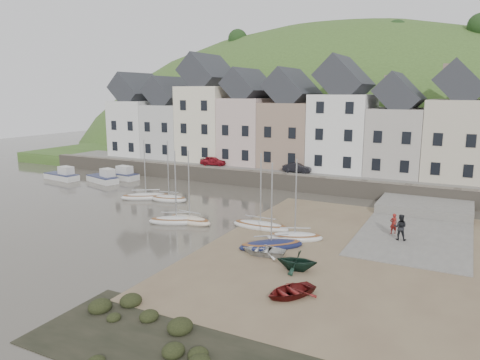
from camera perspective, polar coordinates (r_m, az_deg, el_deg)
The scene contains 26 objects.
ground at distance 36.10m, azimuth -4.37°, elevation -6.31°, with size 160.00×160.00×0.00m, color #474438.
quay_land at distance 64.72m, azimuth 10.56°, elevation 1.98°, with size 90.00×30.00×1.50m, color #3B5722.
quay_street at distance 53.81m, azimuth 7.06°, elevation 1.13°, with size 70.00×7.00×0.10m, color slate.
seawall at distance 50.70m, azimuth 5.68°, elevation -0.20°, with size 70.00×1.20×1.80m, color slate.
beach at distance 32.03m, azimuth 12.88°, elevation -8.81°, with size 18.00×26.00×0.06m, color brown.
slipway at distance 38.95m, azimuth 21.59°, elevation -5.68°, with size 8.00×18.00×0.12m, color slate.
hillside at distance 96.64m, azimuth 12.13°, elevation -6.49°, with size 134.40×84.00×84.00m.
townhouse_terrace at distance 55.88m, azimuth 10.16°, elevation 7.37°, with size 61.05×8.00×13.93m.
sailboat_0 at distance 47.12m, azimuth -11.83°, elevation -2.05°, with size 5.04×4.11×6.32m.
sailboat_1 at distance 45.75m, azimuth -8.98°, elevation -2.33°, with size 4.00×2.26×6.32m.
sailboat_2 at distance 38.01m, azimuth -6.39°, elevation -5.04°, with size 4.26×1.81×6.32m.
sailboat_3 at distance 38.04m, azimuth -8.05°, elevation -5.07°, with size 4.78×3.48×6.32m.
sailboat_4 at distance 36.23m, azimuth 2.61°, elevation -5.80°, with size 4.88×1.56×6.32m.
sailboat_5 at distance 31.87m, azimuth 3.98°, elevation -8.21°, with size 4.53×4.10×6.32m.
sailboat_6 at distance 33.72m, azimuth 6.97°, elevation -7.16°, with size 4.37×3.00×6.32m.
motorboat_0 at distance 56.96m, azimuth -16.91°, elevation 0.29°, with size 5.07×3.01×1.70m.
motorboat_1 at distance 60.39m, azimuth -21.57°, elevation 0.58°, with size 5.24×2.37×1.70m.
motorboat_2 at distance 58.64m, azimuth -14.90°, elevation 0.70°, with size 5.60×2.29×1.70m.
rowboat_white at distance 30.50m, azimuth 3.03°, elevation -8.89°, with size 2.11×2.95×0.61m, color silver.
rowboat_green at distance 28.03m, azimuth 7.24°, elevation -10.07°, with size 2.11×2.44×1.29m, color black.
rowboat_red at distance 24.81m, azimuth 6.38°, elevation -13.80°, with size 2.08×2.92×0.60m, color maroon.
person_red at distance 36.39m, azimuth 18.89°, elevation -5.25°, with size 0.58×0.38×1.60m, color maroon.
person_dark at distance 35.01m, azimuth 19.66°, elevation -5.65°, with size 0.94×0.73×1.93m, color black.
car_left at distance 57.36m, azimuth -3.42°, elevation 2.43°, with size 1.34×3.34×1.14m, color maroon.
car_right at distance 52.60m, azimuth 7.24°, elevation 1.55°, with size 1.15×3.29×1.09m, color black.
shore_rocks at distance 21.23m, azimuth -9.58°, elevation -19.16°, with size 14.00×6.00×0.76m.
Camera 1 is at (18.10, -29.32, 10.77)m, focal length 33.65 mm.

